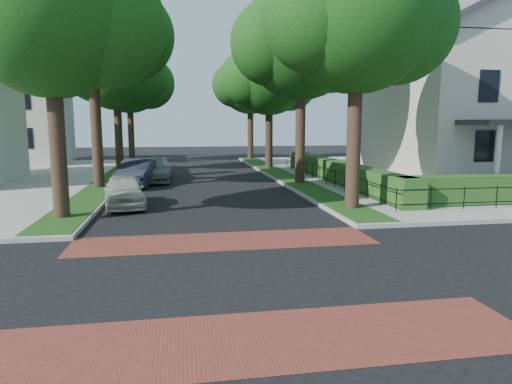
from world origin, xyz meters
TOP-DOWN VIEW (x-y plane):
  - ground at (0.00, 0.00)m, footprint 120.00×120.00m
  - sidewalk_ne at (19.50, 19.00)m, footprint 30.00×30.00m
  - crosswalk_far at (0.00, 3.20)m, footprint 9.00×2.20m
  - crosswalk_near at (0.00, -3.20)m, footprint 9.00×2.20m
  - grass_strip_ne at (5.40, 19.10)m, footprint 1.60×29.80m
  - grass_strip_nw at (-5.40, 19.10)m, footprint 1.60×29.80m
  - tree_right_near at (5.60, 7.24)m, footprint 7.75×6.67m
  - tree_right_mid at (5.61, 15.25)m, footprint 8.25×7.09m
  - tree_right_far at (5.60, 24.22)m, footprint 7.25×6.23m
  - tree_right_back at (5.60, 33.23)m, footprint 7.50×6.45m
  - tree_left_near at (-5.40, 7.23)m, footprint 7.50×6.45m
  - tree_left_mid at (-5.39, 15.24)m, footprint 8.00×6.88m
  - tree_left_far at (-5.40, 24.22)m, footprint 7.00×6.02m
  - tree_left_back at (-5.40, 33.24)m, footprint 7.75×6.66m
  - hedge_main_road at (7.70, 15.00)m, footprint 1.00×18.00m
  - fence_main_road at (6.90, 15.00)m, footprint 0.06×18.00m
  - house_victorian at (17.51, 15.92)m, footprint 13.00×13.05m
  - house_left_far at (-15.49, 31.99)m, footprint 10.00×9.00m
  - parked_car_front at (-3.60, 9.56)m, footprint 2.20×4.17m
  - parked_car_middle at (-3.60, 16.15)m, footprint 2.22×4.77m
  - parked_car_rear at (-2.71, 18.22)m, footprint 2.06×4.91m

SIDE VIEW (x-z plane):
  - ground at x=0.00m, z-range 0.00..0.00m
  - crosswalk_far at x=0.00m, z-range 0.00..0.01m
  - crosswalk_near at x=0.00m, z-range 0.00..0.01m
  - sidewalk_ne at x=19.50m, z-range 0.00..0.15m
  - grass_strip_ne at x=5.40m, z-range 0.15..0.17m
  - grass_strip_nw at x=-5.40m, z-range 0.15..0.17m
  - fence_main_road at x=6.90m, z-range 0.15..1.05m
  - parked_car_front at x=-3.60m, z-range 0.00..1.35m
  - parked_car_rear at x=-2.71m, z-range 0.00..1.42m
  - hedge_main_road at x=7.70m, z-range 0.15..1.35m
  - parked_car_middle at x=-3.60m, z-range 0.00..1.52m
  - house_left_far at x=-15.49m, z-range -0.03..10.11m
  - house_victorian at x=17.51m, z-range -0.22..12.26m
  - tree_right_far at x=5.60m, z-range 2.04..11.78m
  - tree_left_far at x=-5.40m, z-range 2.19..12.05m
  - tree_right_back at x=5.60m, z-range 2.17..12.37m
  - tree_left_near at x=-5.40m, z-range 2.17..12.37m
  - tree_left_back at x=-5.40m, z-range 2.19..12.63m
  - tree_right_near at x=5.60m, z-range 2.30..12.96m
  - tree_right_mid at x=5.61m, z-range 2.38..13.60m
  - tree_left_mid at x=-5.39m, z-range 2.60..14.08m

